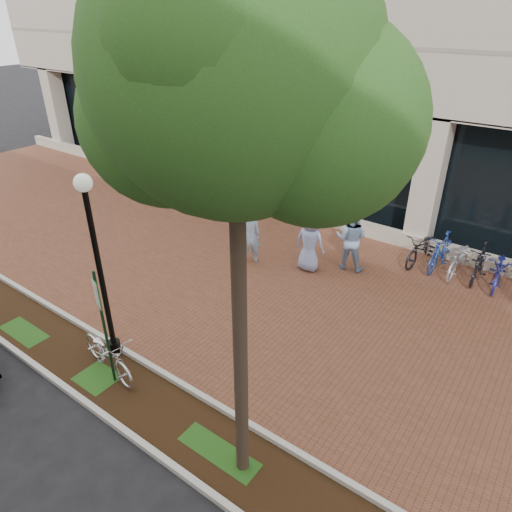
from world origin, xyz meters
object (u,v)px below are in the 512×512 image
Objects in this scene: parking_sign at (102,316)px; pedestrian_mid at (351,239)px; lamppost at (98,261)px; pedestrian_right at (310,242)px; locked_bicycle at (108,354)px; pedestrian_left at (250,236)px; bike_rack_cluster at (469,260)px; street_tree at (240,92)px.

pedestrian_mid is at bearing 96.01° from parking_sign.
lamppost is 2.37× the size of pedestrian_right.
parking_sign reaches higher than locked_bicycle.
pedestrian_left is at bearing 17.89° from pedestrian_right.
locked_bicycle is at bearing 75.06° from pedestrian_right.
pedestrian_mid is at bearing 68.46° from lamppost.
lamppost is at bearing 70.00° from pedestrian_right.
pedestrian_right is (0.96, 6.56, -0.81)m from parking_sign.
bike_rack_cluster is at bearing -163.33° from pedestrian_mid.
street_tree reaches higher than lamppost.
pedestrian_left is 1.84m from pedestrian_right.
pedestrian_right is at bearing 161.11° from pedestrian_left.
street_tree is 4.08× the size of pedestrian_mid.
lamppost is at bearing 57.23° from pedestrian_mid.
pedestrian_left reaches higher than locked_bicycle.
street_tree is 4.45× the size of pedestrian_right.
pedestrian_mid is (-1.62, 7.33, -5.25)m from street_tree.
bike_rack_cluster is at bearing -152.93° from pedestrian_right.
pedestrian_left is (-0.00, 5.25, -1.52)m from lamppost.
pedestrian_mid is (2.19, 7.20, 0.48)m from locked_bicycle.
street_tree reaches higher than pedestrian_right.
bike_rack_cluster is (5.69, 3.08, -0.38)m from pedestrian_left.
street_tree is at bearing -83.40° from locked_bicycle.
parking_sign is 1.25m from locked_bicycle.
bike_rack_cluster is (5.23, 8.81, 0.03)m from locked_bicycle.
pedestrian_mid is at bearing -150.38° from bike_rack_cluster.
pedestrian_left is 3.04m from pedestrian_mid.
pedestrian_left is at bearing 117.83° from parking_sign.
pedestrian_mid is (1.90, 7.35, -0.72)m from parking_sign.
street_tree reaches higher than locked_bicycle.
street_tree is at bearing 91.27° from pedestrian_mid.
locked_bicycle is at bearing 61.84° from pedestrian_mid.
lamppost is 2.24× the size of locked_bicycle.
bike_rack_cluster is at bearing -22.14° from locked_bicycle.
parking_sign is 0.63× the size of lamppost.
locked_bicycle is 0.54× the size of bike_rack_cluster.
street_tree reaches higher than parking_sign.
pedestrian_right is (-2.57, 6.54, -5.33)m from street_tree.
pedestrian_mid is at bearing -8.38° from locked_bicycle.
pedestrian_right is at bearing 102.23° from parking_sign.
bike_rack_cluster is (3.03, 1.61, -0.46)m from pedestrian_mid.
pedestrian_mid is (2.65, 6.72, -1.44)m from lamppost.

